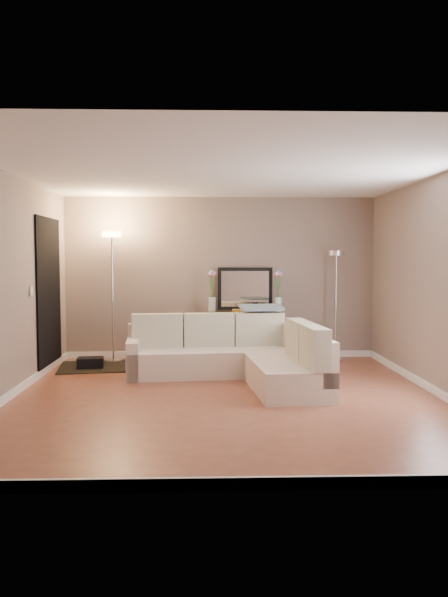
{
  "coord_description": "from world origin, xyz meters",
  "views": [
    {
      "loc": [
        -0.23,
        -6.68,
        1.62
      ],
      "look_at": [
        0.0,
        0.8,
        1.1
      ],
      "focal_mm": 35.0,
      "sensor_mm": 36.0,
      "label": 1
    }
  ],
  "objects_px": {
    "sectional_sofa": "(239,356)",
    "floor_lamp_unlit": "(336,283)",
    "console_table": "(240,333)",
    "floor_lamp_lit": "(112,270)"
  },
  "relations": [
    {
      "from": "floor_lamp_lit",
      "to": "console_table",
      "type": "bearing_deg",
      "value": 3.33
    },
    {
      "from": "floor_lamp_lit",
      "to": "floor_lamp_unlit",
      "type": "distance_m",
      "value": 3.5
    },
    {
      "from": "console_table",
      "to": "floor_lamp_unlit",
      "type": "distance_m",
      "value": 1.71
    },
    {
      "from": "sectional_sofa",
      "to": "floor_lamp_unlit",
      "type": "distance_m",
      "value": 2.29
    },
    {
      "from": "console_table",
      "to": "floor_lamp_unlit",
      "type": "height_order",
      "value": "floor_lamp_unlit"
    },
    {
      "from": "console_table",
      "to": "floor_lamp_lit",
      "type": "relative_size",
      "value": 0.62
    },
    {
      "from": "console_table",
      "to": "floor_lamp_unlit",
      "type": "xyz_separation_m",
      "value": [
        1.51,
        -0.08,
        0.8
      ]
    },
    {
      "from": "floor_lamp_lit",
      "to": "floor_lamp_unlit",
      "type": "height_order",
      "value": "floor_lamp_lit"
    },
    {
      "from": "console_table",
      "to": "floor_lamp_unlit",
      "type": "relative_size",
      "value": 0.72
    },
    {
      "from": "sectional_sofa",
      "to": "floor_lamp_unlit",
      "type": "xyz_separation_m",
      "value": [
        1.6,
        1.36,
        0.92
      ]
    }
  ]
}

